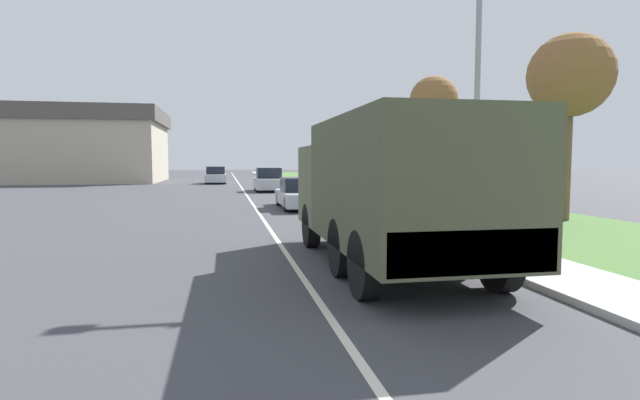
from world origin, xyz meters
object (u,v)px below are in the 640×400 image
at_px(pickup_truck, 464,196).
at_px(lamp_post, 471,56).
at_px(military_truck, 390,186).
at_px(car_nearest_ahead, 301,194).
at_px(car_third_ahead, 216,176).
at_px(car_second_ahead, 269,181).

height_order(pickup_truck, lamp_post, lamp_post).
xyz_separation_m(military_truck, car_nearest_ahead, (0.21, 12.88, -0.99)).
distance_m(military_truck, car_third_ahead, 39.40).
distance_m(military_truck, car_nearest_ahead, 12.92).
height_order(military_truck, car_nearest_ahead, military_truck).
height_order(car_second_ahead, pickup_truck, pickup_truck).
relative_size(car_nearest_ahead, pickup_truck, 0.93).
bearing_deg(car_third_ahead, military_truck, -84.21).
bearing_deg(car_third_ahead, lamp_post, -79.77).
height_order(car_nearest_ahead, pickup_truck, pickup_truck).
height_order(car_second_ahead, lamp_post, lamp_post).
relative_size(car_second_ahead, lamp_post, 0.53).
bearing_deg(car_nearest_ahead, car_second_ahead, 91.43).
relative_size(military_truck, car_second_ahead, 1.74).
distance_m(car_nearest_ahead, pickup_truck, 7.55).
xyz_separation_m(car_nearest_ahead, car_third_ahead, (-4.19, 26.31, 0.10)).
relative_size(car_nearest_ahead, car_second_ahead, 1.19).
bearing_deg(car_nearest_ahead, pickup_truck, -47.42).
bearing_deg(car_third_ahead, car_second_ahead, -73.91).
xyz_separation_m(military_truck, car_third_ahead, (-3.98, 39.19, -0.89)).
distance_m(car_third_ahead, pickup_truck, 33.19).
bearing_deg(car_second_ahead, military_truck, -89.75).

